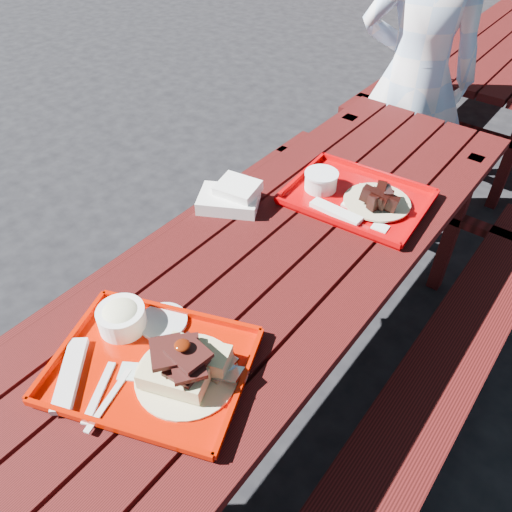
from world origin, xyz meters
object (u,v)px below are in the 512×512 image
at_px(far_tray, 354,195).
at_px(person, 415,79).
at_px(picnic_table_near, 282,288).
at_px(near_tray, 154,353).

bearing_deg(far_tray, person, 103.01).
height_order(far_tray, person, person).
relative_size(picnic_table_near, far_tray, 4.63).
relative_size(near_tray, far_tray, 1.14).
bearing_deg(picnic_table_near, far_tray, 82.44).
bearing_deg(picnic_table_near, near_tray, -89.99).
distance_m(picnic_table_near, near_tray, 0.62).
bearing_deg(person, near_tray, 71.13).
xyz_separation_m(picnic_table_near, person, (-0.19, 1.39, 0.26)).
relative_size(far_tray, person, 0.32).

